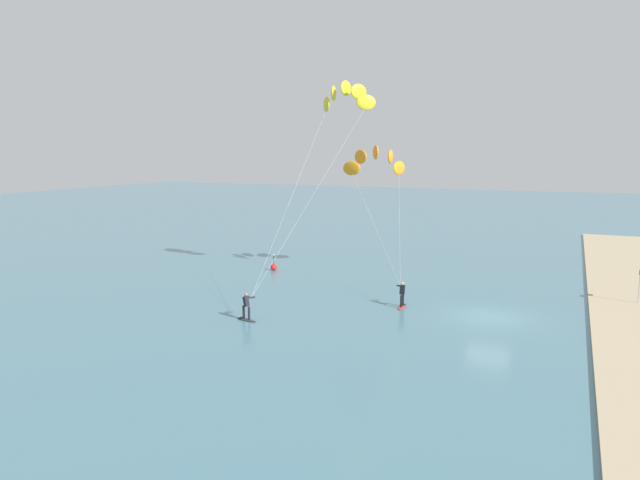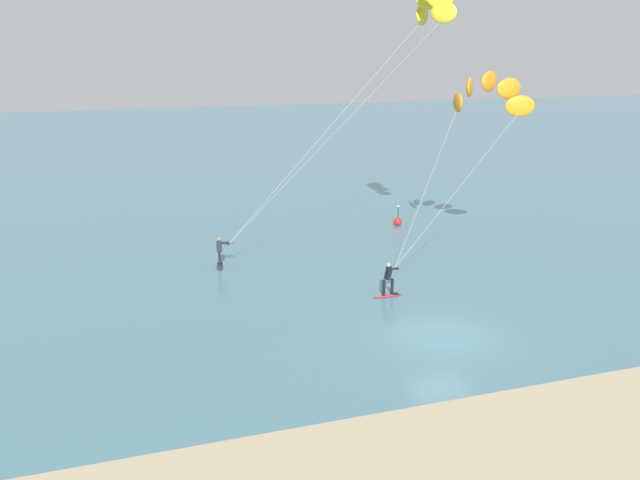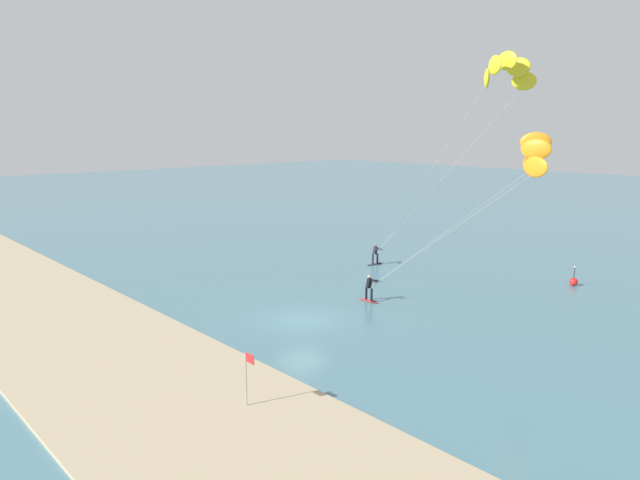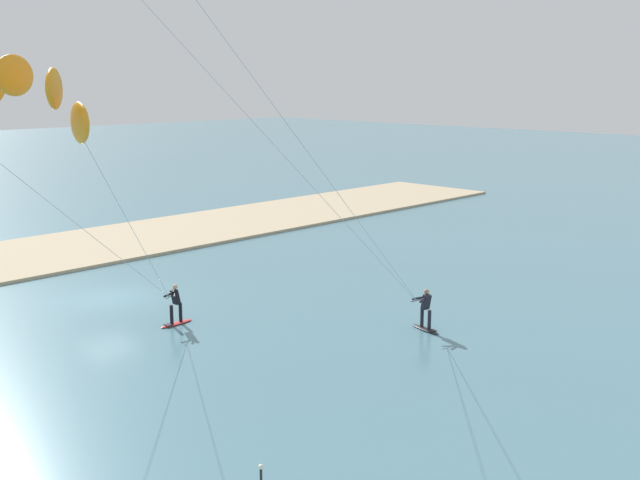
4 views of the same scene
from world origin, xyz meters
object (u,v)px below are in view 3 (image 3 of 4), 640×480
at_px(marker_buoy, 574,281).
at_px(beach_flag, 248,368).
at_px(kitesurfer_mid_water, 498,83).
at_px(kitesurfer_nearshore, 527,161).

relative_size(marker_buoy, beach_flag, 0.63).
height_order(kitesurfer_mid_water, beach_flag, kitesurfer_mid_water).
bearing_deg(marker_buoy, kitesurfer_mid_water, -108.47).
bearing_deg(kitesurfer_mid_water, beach_flag, -83.37).
bearing_deg(beach_flag, kitesurfer_mid_water, 96.63).
bearing_deg(kitesurfer_nearshore, kitesurfer_mid_water, 151.57).
bearing_deg(marker_buoy, kitesurfer_nearshore, -85.19).
xyz_separation_m(kitesurfer_nearshore, kitesurfer_mid_water, (-3.08, 1.67, 4.38)).
height_order(kitesurfer_nearshore, marker_buoy, kitesurfer_nearshore).
xyz_separation_m(kitesurfer_nearshore, beach_flag, (-0.77, -18.25, -7.13)).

